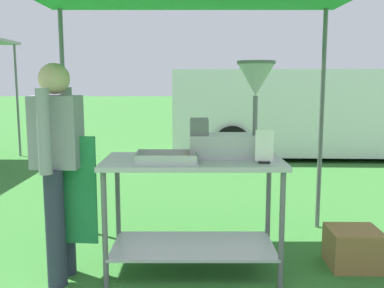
# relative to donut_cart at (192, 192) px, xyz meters

# --- Properties ---
(ground_plane) EXTENTS (70.00, 70.00, 0.00)m
(ground_plane) POSITION_rel_donut_cart_xyz_m (-0.10, 5.07, -0.64)
(ground_plane) COLOR #33702D
(donut_cart) EXTENTS (1.36, 0.66, 0.89)m
(donut_cart) POSITION_rel_donut_cart_xyz_m (0.00, 0.00, 0.00)
(donut_cart) COLOR #B7B7BC
(donut_cart) RESTS_ON ground
(donut_tray) EXTENTS (0.46, 0.30, 0.07)m
(donut_tray) POSITION_rel_donut_cart_xyz_m (-0.18, -0.13, 0.28)
(donut_tray) COLOR #B7B7BC
(donut_tray) RESTS_ON donut_cart
(donut_fryer) EXTENTS (0.65, 0.29, 0.74)m
(donut_fryer) POSITION_rel_donut_cart_xyz_m (0.33, 0.08, 0.56)
(donut_fryer) COLOR #B7B7BC
(donut_fryer) RESTS_ON donut_cart
(menu_sign) EXTENTS (0.13, 0.05, 0.24)m
(menu_sign) POSITION_rel_donut_cart_xyz_m (0.51, -0.17, 0.36)
(menu_sign) COLOR black
(menu_sign) RESTS_ON donut_cart
(vendor) EXTENTS (0.46, 0.53, 1.61)m
(vendor) POSITION_rel_donut_cart_xyz_m (-0.98, -0.15, 0.27)
(vendor) COLOR #2D3347
(vendor) RESTS_ON ground
(supply_crate) EXTENTS (0.41, 0.38, 0.31)m
(supply_crate) POSITION_rel_donut_cart_xyz_m (1.29, 0.08, -0.48)
(supply_crate) COLOR olive
(supply_crate) RESTS_ON ground
(van_white) EXTENTS (5.81, 2.26, 1.69)m
(van_white) POSITION_rel_donut_cart_xyz_m (2.52, 5.49, 0.24)
(van_white) COLOR white
(van_white) RESTS_ON ground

